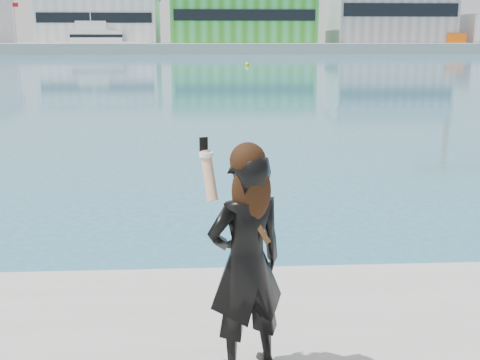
{
  "coord_description": "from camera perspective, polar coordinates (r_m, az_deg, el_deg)",
  "views": [
    {
      "loc": [
        -0.28,
        -4.66,
        3.04
      ],
      "look_at": [
        -0.02,
        -0.18,
        1.98
      ],
      "focal_mm": 45.0,
      "sensor_mm": 36.0,
      "label": 1
    }
  ],
  "objects": [
    {
      "name": "flagpole_right",
      "position": [
        127.68,
        6.97,
        14.8
      ],
      "size": [
        1.28,
        0.16,
        8.0
      ],
      "color": "silver",
      "rests_on": "far_quay"
    },
    {
      "name": "flagpole_left",
      "position": [
        131.21,
        -20.66,
        14.03
      ],
      "size": [
        1.28,
        0.16,
        8.0
      ],
      "color": "silver",
      "rests_on": "far_quay"
    },
    {
      "name": "motor_yacht",
      "position": [
        123.95,
        -13.2,
        12.64
      ],
      "size": [
        18.04,
        7.47,
        8.17
      ],
      "rotation": [
        0.0,
        0.0,
        0.15
      ],
      "color": "white",
      "rests_on": "ground"
    },
    {
      "name": "warehouse_white",
      "position": [
        134.45,
        -13.08,
        14.58
      ],
      "size": [
        24.48,
        15.35,
        9.5
      ],
      "color": "silver",
      "rests_on": "far_quay"
    },
    {
      "name": "warehouse_grey_right",
      "position": [
        138.72,
        14.02,
        15.1
      ],
      "size": [
        25.5,
        15.35,
        12.5
      ],
      "color": "gray",
      "rests_on": "far_quay"
    },
    {
      "name": "warehouse_green",
      "position": [
        132.96,
        0.22,
        15.15
      ],
      "size": [
        30.6,
        16.36,
        10.5
      ],
      "color": "green",
      "rests_on": "far_quay"
    },
    {
      "name": "far_quay",
      "position": [
        134.67,
        -3.31,
        12.44
      ],
      "size": [
        320.0,
        40.0,
        2.0
      ],
      "primitive_type": "cube",
      "color": "#9E9E99",
      "rests_on": "ground"
    },
    {
      "name": "woman",
      "position": [
        4.05,
        0.59,
        -7.31
      ],
      "size": [
        0.66,
        0.56,
        1.62
      ],
      "rotation": [
        0.0,
        0.0,
        3.55
      ],
      "color": "black",
      "rests_on": "near_quay"
    },
    {
      "name": "buoy_near",
      "position": [
        68.42,
        0.71,
        10.78
      ],
      "size": [
        0.5,
        0.5,
        0.5
      ],
      "primitive_type": "sphere",
      "color": "yellow",
      "rests_on": "ground"
    }
  ]
}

